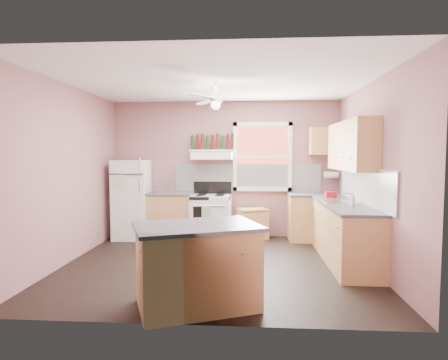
# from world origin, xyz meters

# --- Properties ---
(floor) EXTENTS (4.50, 4.50, 0.00)m
(floor) POSITION_xyz_m (0.00, 0.00, 0.00)
(floor) COLOR black
(floor) RESTS_ON ground
(ceiling) EXTENTS (4.50, 4.50, 0.00)m
(ceiling) POSITION_xyz_m (0.00, 0.00, 2.70)
(ceiling) COLOR white
(ceiling) RESTS_ON ground
(wall_back) EXTENTS (4.50, 0.05, 2.70)m
(wall_back) POSITION_xyz_m (0.00, 2.02, 1.35)
(wall_back) COLOR #8B5D60
(wall_back) RESTS_ON ground
(wall_right) EXTENTS (0.05, 4.00, 2.70)m
(wall_right) POSITION_xyz_m (2.27, 0.00, 1.35)
(wall_right) COLOR #8B5D60
(wall_right) RESTS_ON ground
(wall_left) EXTENTS (0.05, 4.00, 2.70)m
(wall_left) POSITION_xyz_m (-2.27, 0.00, 1.35)
(wall_left) COLOR #8B5D60
(wall_left) RESTS_ON ground
(backsplash_back) EXTENTS (2.90, 0.03, 0.55)m
(backsplash_back) POSITION_xyz_m (0.45, 1.99, 1.18)
(backsplash_back) COLOR white
(backsplash_back) RESTS_ON wall_back
(backsplash_right) EXTENTS (0.03, 2.60, 0.55)m
(backsplash_right) POSITION_xyz_m (2.23, 0.30, 1.18)
(backsplash_right) COLOR white
(backsplash_right) RESTS_ON wall_right
(window_view) EXTENTS (1.00, 0.02, 1.20)m
(window_view) POSITION_xyz_m (0.75, 1.98, 1.60)
(window_view) COLOR maroon
(window_view) RESTS_ON wall_back
(window_frame) EXTENTS (1.16, 0.07, 1.36)m
(window_frame) POSITION_xyz_m (0.75, 1.96, 1.60)
(window_frame) COLOR white
(window_frame) RESTS_ON wall_back
(refrigerator) EXTENTS (0.67, 0.65, 1.53)m
(refrigerator) POSITION_xyz_m (-1.80, 1.64, 0.77)
(refrigerator) COLOR white
(refrigerator) RESTS_ON floor
(base_cabinet_left) EXTENTS (0.90, 0.60, 0.86)m
(base_cabinet_left) POSITION_xyz_m (-1.06, 1.70, 0.43)
(base_cabinet_left) COLOR #B8864C
(base_cabinet_left) RESTS_ON floor
(counter_left) EXTENTS (0.92, 0.62, 0.04)m
(counter_left) POSITION_xyz_m (-1.06, 1.70, 0.88)
(counter_left) COLOR #424345
(counter_left) RESTS_ON base_cabinet_left
(toaster) EXTENTS (0.29, 0.18, 0.18)m
(toaster) POSITION_xyz_m (-1.11, 1.61, 0.99)
(toaster) COLOR silver
(toaster) RESTS_ON counter_left
(stove) EXTENTS (0.78, 0.67, 0.86)m
(stove) POSITION_xyz_m (-0.24, 1.67, 0.43)
(stove) COLOR white
(stove) RESTS_ON floor
(range_hood) EXTENTS (0.78, 0.50, 0.14)m
(range_hood) POSITION_xyz_m (-0.23, 1.75, 1.62)
(range_hood) COLOR white
(range_hood) RESTS_ON wall_back
(bottle_shelf) EXTENTS (0.90, 0.26, 0.03)m
(bottle_shelf) POSITION_xyz_m (-0.23, 1.87, 1.72)
(bottle_shelf) COLOR white
(bottle_shelf) RESTS_ON range_hood
(cart) EXTENTS (0.64, 0.55, 0.54)m
(cart) POSITION_xyz_m (0.56, 1.74, 0.27)
(cart) COLOR #B8864C
(cart) RESTS_ON floor
(base_cabinet_corner) EXTENTS (1.00, 0.60, 0.86)m
(base_cabinet_corner) POSITION_xyz_m (1.75, 1.70, 0.43)
(base_cabinet_corner) COLOR #B8864C
(base_cabinet_corner) RESTS_ON floor
(base_cabinet_right) EXTENTS (0.60, 2.20, 0.86)m
(base_cabinet_right) POSITION_xyz_m (1.95, 0.30, 0.43)
(base_cabinet_right) COLOR #B8864C
(base_cabinet_right) RESTS_ON floor
(counter_corner) EXTENTS (1.02, 0.62, 0.04)m
(counter_corner) POSITION_xyz_m (1.75, 1.70, 0.88)
(counter_corner) COLOR #424345
(counter_corner) RESTS_ON base_cabinet_corner
(counter_right) EXTENTS (0.62, 2.22, 0.04)m
(counter_right) POSITION_xyz_m (1.94, 0.30, 0.88)
(counter_right) COLOR #424345
(counter_right) RESTS_ON base_cabinet_right
(sink) EXTENTS (0.55, 0.45, 0.03)m
(sink) POSITION_xyz_m (1.94, 0.50, 0.90)
(sink) COLOR silver
(sink) RESTS_ON counter_right
(faucet) EXTENTS (0.03, 0.03, 0.14)m
(faucet) POSITION_xyz_m (2.10, 0.50, 0.97)
(faucet) COLOR silver
(faucet) RESTS_ON sink
(upper_cabinet_right) EXTENTS (0.33, 1.80, 0.76)m
(upper_cabinet_right) POSITION_xyz_m (2.08, 0.50, 1.78)
(upper_cabinet_right) COLOR #B8864C
(upper_cabinet_right) RESTS_ON wall_right
(upper_cabinet_corner) EXTENTS (0.60, 0.33, 0.52)m
(upper_cabinet_corner) POSITION_xyz_m (1.95, 1.83, 1.90)
(upper_cabinet_corner) COLOR #B8864C
(upper_cabinet_corner) RESTS_ON wall_back
(paper_towel) EXTENTS (0.26, 0.12, 0.12)m
(paper_towel) POSITION_xyz_m (2.07, 1.86, 1.25)
(paper_towel) COLOR white
(paper_towel) RESTS_ON wall_back
(island) EXTENTS (1.43, 1.18, 0.86)m
(island) POSITION_xyz_m (-0.06, -1.55, 0.43)
(island) COLOR #B8864C
(island) RESTS_ON floor
(island_top) EXTENTS (1.52, 1.27, 0.04)m
(island_top) POSITION_xyz_m (-0.06, -1.55, 0.88)
(island_top) COLOR #424345
(island_top) RESTS_ON island
(ceiling_fan_hub) EXTENTS (0.20, 0.20, 0.08)m
(ceiling_fan_hub) POSITION_xyz_m (0.00, 0.00, 2.45)
(ceiling_fan_hub) COLOR white
(ceiling_fan_hub) RESTS_ON ceiling
(soap_bottle) EXTENTS (0.11, 0.11, 0.21)m
(soap_bottle) POSITION_xyz_m (1.98, -0.04, 1.01)
(soap_bottle) COLOR silver
(soap_bottle) RESTS_ON counter_right
(red_caddy) EXTENTS (0.19, 0.14, 0.10)m
(red_caddy) POSITION_xyz_m (1.90, 1.09, 0.95)
(red_caddy) COLOR #B10F16
(red_caddy) RESTS_ON counter_right
(wine_bottles) EXTENTS (0.86, 0.06, 0.31)m
(wine_bottles) POSITION_xyz_m (-0.23, 1.87, 1.88)
(wine_bottles) COLOR #143819
(wine_bottles) RESTS_ON bottle_shelf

